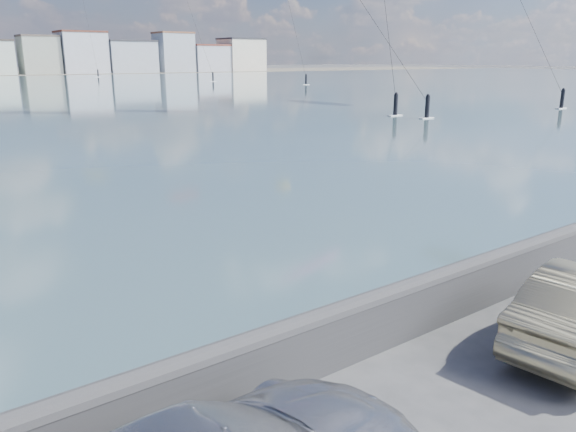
% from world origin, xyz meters
% --- Properties ---
extents(seawall, '(400.00, 0.36, 1.08)m').
position_xyz_m(seawall, '(0.00, 2.70, 0.58)').
color(seawall, '#28282B').
rests_on(seawall, ground).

